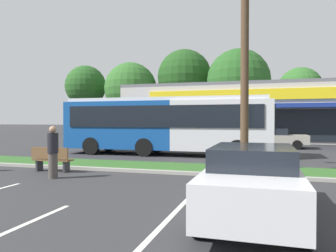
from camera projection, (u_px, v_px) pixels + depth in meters
name	position (u px, v px, depth m)	size (l,w,h in m)	color
grass_median	(175.00, 168.00, 13.22)	(56.00, 2.20, 0.12)	#2D5B23
curb_lip	(166.00, 172.00, 12.05)	(56.00, 0.24, 0.12)	#99968C
parking_stripe_2	(170.00, 217.00, 6.68)	(0.12, 4.80, 0.01)	silver
storefront_building	(284.00, 113.00, 33.20)	(30.43, 14.32, 5.39)	#BCB7AD
tree_far_left	(86.00, 86.00, 49.23)	(6.14, 6.14, 10.22)	#473323
tree_left	(131.00, 89.00, 46.17)	(7.38, 7.38, 10.15)	#473323
tree_mid_left	(185.00, 77.00, 45.49)	(7.54, 7.54, 11.84)	#473323
tree_mid	(238.00, 80.00, 40.39)	(7.80, 7.80, 10.82)	#473323
tree_mid_right	(300.00, 89.00, 42.16)	(5.69, 5.69, 8.82)	#473323
utility_pole	(241.00, 31.00, 12.13)	(3.03, 2.40, 9.92)	#4C3826
city_bus	(166.00, 124.00, 18.61)	(11.83, 2.78, 3.25)	#144793
bus_stop_bench	(51.00, 159.00, 12.50)	(1.60, 0.45, 0.95)	brown
car_0	(196.00, 135.00, 25.10)	(4.72, 1.99, 1.58)	silver
car_1	(276.00, 138.00, 23.10)	(4.20, 2.01, 1.38)	#9E998C
car_3	(253.00, 180.00, 6.60)	(1.86, 4.59, 1.48)	silver
pedestrian_by_pole	(53.00, 152.00, 11.09)	(0.36, 0.36, 1.79)	#47423D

